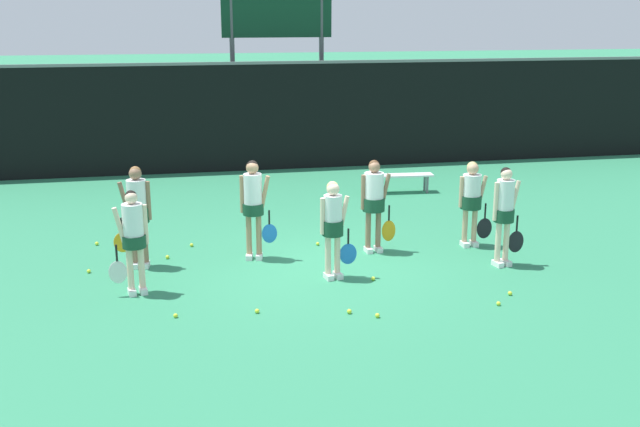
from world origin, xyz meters
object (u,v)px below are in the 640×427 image
object	(u,v)px
player_0	(133,234)
tennis_ball_0	(257,311)
player_1	(333,222)
tennis_ball_7	(318,244)
bench_courtside	(399,177)
tennis_ball_3	(176,316)
player_4	(253,201)
tennis_ball_4	(373,279)
player_6	(472,197)
tennis_ball_10	(89,271)
scoreboard	(277,25)
player_3	(137,208)
tennis_ball_1	(377,315)
tennis_ball_11	(97,244)
tennis_ball_6	(510,293)
tennis_ball_8	(498,304)
tennis_ball_5	(167,257)
player_2	(505,209)
tennis_ball_2	(192,245)
tennis_ball_9	(349,311)
player_5	(374,198)

from	to	relation	value
player_0	tennis_ball_0	xyz separation A→B (m)	(1.77, -1.19, -0.95)
player_1	tennis_ball_7	world-z (taller)	player_1
bench_courtside	tennis_ball_3	world-z (taller)	bench_courtside
player_4	tennis_ball_3	distance (m)	3.06
player_4	tennis_ball_4	bearing A→B (deg)	-29.14
bench_courtside	tennis_ball_4	xyz separation A→B (m)	(-2.28, -5.93, -0.35)
player_6	tennis_ball_3	size ratio (longest dim) A/B	24.93
tennis_ball_4	tennis_ball_10	size ratio (longest dim) A/B	1.04
scoreboard	player_3	size ratio (longest dim) A/B	2.88
tennis_ball_0	tennis_ball_1	bearing A→B (deg)	-16.87
player_3	tennis_ball_11	world-z (taller)	player_3
scoreboard	tennis_ball_4	distance (m)	11.32
bench_courtside	player_4	size ratio (longest dim) A/B	0.96
tennis_ball_3	tennis_ball_6	size ratio (longest dim) A/B	0.96
player_3	tennis_ball_0	distance (m)	3.21
tennis_ball_4	tennis_ball_0	bearing A→B (deg)	-154.02
tennis_ball_3	tennis_ball_10	size ratio (longest dim) A/B	0.99
bench_courtside	tennis_ball_11	world-z (taller)	bench_courtside
tennis_ball_6	tennis_ball_8	xyz separation A→B (m)	(-0.36, -0.36, -0.00)
player_4	tennis_ball_5	world-z (taller)	player_4
bench_courtside	tennis_ball_10	size ratio (longest dim) A/B	26.04
tennis_ball_11	player_1	bearing A→B (deg)	-33.40
scoreboard	player_1	distance (m)	10.79
tennis_ball_3	tennis_ball_10	distance (m)	2.67
player_0	player_3	size ratio (longest dim) A/B	0.94
player_2	tennis_ball_2	xyz separation A→B (m)	(-5.31, 2.17, -1.00)
player_1	tennis_ball_8	distance (m)	2.94
tennis_ball_11	player_4	bearing A→B (deg)	-25.67
bench_courtside	tennis_ball_5	xyz separation A→B (m)	(-5.63, -4.10, -0.35)
scoreboard	tennis_ball_9	bearing A→B (deg)	-93.47
bench_courtside	player_6	distance (m)	4.47
tennis_ball_3	tennis_ball_5	xyz separation A→B (m)	(-0.10, 2.76, 0.00)
player_1	tennis_ball_5	world-z (taller)	player_1
player_6	tennis_ball_10	xyz separation A→B (m)	(-6.98, -0.16, -0.93)
player_3	tennis_ball_0	xyz separation A→B (m)	(1.75, -2.49, -1.03)
player_2	tennis_ball_2	world-z (taller)	player_2
player_4	player_6	distance (m)	4.11
scoreboard	tennis_ball_3	xyz separation A→B (m)	(-3.25, -11.54, -3.92)
player_4	tennis_ball_11	xyz separation A→B (m)	(-2.87, 1.38, -1.04)
tennis_ball_1	tennis_ball_7	world-z (taller)	tennis_ball_1
player_2	player_4	xyz separation A→B (m)	(-4.22, 1.24, 0.05)
player_2	player_5	xyz separation A→B (m)	(-2.00, 1.21, -0.00)
player_2	tennis_ball_8	distance (m)	2.18
player_2	tennis_ball_4	xyz separation A→B (m)	(-2.42, -0.31, -1.00)
player_3	tennis_ball_6	world-z (taller)	player_3
scoreboard	tennis_ball_6	xyz separation A→B (m)	(1.94, -11.69, -3.92)
player_2	tennis_ball_5	distance (m)	6.05
player_0	tennis_ball_1	distance (m)	3.99
tennis_ball_2	tennis_ball_7	distance (m)	2.40
player_6	tennis_ball_2	bearing A→B (deg)	169.45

